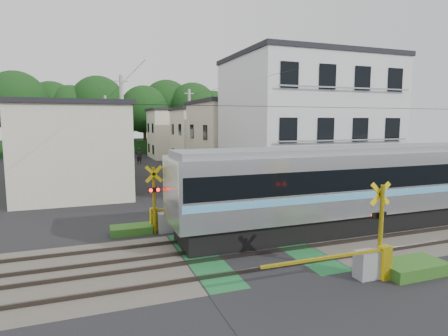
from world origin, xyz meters
name	(u,v)px	position (x,y,z in m)	size (l,w,h in m)	color
ground	(249,251)	(0.00, 0.00, 0.00)	(120.00, 120.00, 0.00)	black
track_bed	(249,250)	(0.00, 0.00, 0.04)	(120.00, 120.00, 0.14)	#47423A
commuter_train	(365,185)	(6.47, 1.20, 2.03)	(18.50, 2.92, 3.84)	black
crossing_signal_near	(370,257)	(2.59, -3.65, 0.71)	(4.74, 0.65, 3.09)	yellow
crossing_signal_far	(163,217)	(-2.59, 3.65, 0.71)	(4.74, 0.65, 3.09)	yellow
apartment_block	(306,126)	(8.50, 9.49, 4.66)	(10.20, 8.36, 9.30)	silver
houses_row	(148,138)	(0.25, 25.92, 3.24)	(22.07, 31.35, 6.80)	beige
tree_hill	(120,114)	(-0.53, 48.86, 6.19)	(40.00, 12.58, 11.95)	#143812
catenary	(376,152)	(6.00, 0.03, 3.70)	(60.00, 5.04, 7.00)	#2D2D33
utility_poles	(139,131)	(-1.05, 23.01, 4.08)	(7.90, 42.00, 8.00)	#A5A5A0
pedestrian	(139,156)	(0.06, 31.82, 0.95)	(0.69, 0.45, 1.90)	black
weed_patches	(290,242)	(1.76, -0.09, 0.18)	(10.25, 8.80, 0.40)	#2D5E1E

